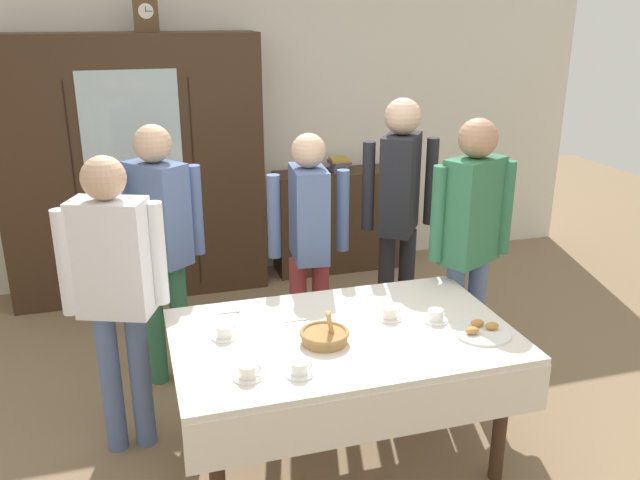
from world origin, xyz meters
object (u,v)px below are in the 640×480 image
object	(u,v)px
tea_cup_mid_left	(390,314)
person_behind_table_right	(309,232)
person_near_right_end	(115,280)
person_beside_shelf	(160,232)
spoon_center	(300,320)
pastry_plate	(482,331)
tea_cup_far_right	(248,372)
tea_cup_near_left	(300,369)
person_by_cabinet	(471,230)
wall_cabinet	(135,170)
person_behind_table_left	(399,201)
book_stack	(339,164)
spoon_near_left	(233,312)
mantel_clock	(146,15)
bread_basket	(325,336)
bookshelf_low	(339,220)
tea_cup_back_edge	(225,333)
dining_table	(345,353)
tea_cup_near_right	(436,316)

from	to	relation	value
tea_cup_mid_left	person_behind_table_right	bearing A→B (deg)	101.63
person_near_right_end	person_beside_shelf	world-z (taller)	person_beside_shelf
spoon_center	pastry_plate	bearing A→B (deg)	-25.29
tea_cup_far_right	tea_cup_near_left	bearing A→B (deg)	-9.10
tea_cup_far_right	person_by_cabinet	xyz separation A→B (m)	(1.48, 0.78, 0.26)
wall_cabinet	person_behind_table_left	bearing A→B (deg)	-42.31
book_stack	spoon_near_left	size ratio (longest dim) A/B	1.95
mantel_clock	bread_basket	world-z (taller)	mantel_clock
mantel_clock	book_stack	size ratio (longest dim) A/B	1.03
bookshelf_low	person_near_right_end	bearing A→B (deg)	-130.83
pastry_plate	person_near_right_end	xyz separation A→B (m)	(-1.72, 0.62, 0.22)
tea_cup_back_edge	person_by_cabinet	bearing A→B (deg)	14.04
tea_cup_far_right	person_beside_shelf	world-z (taller)	person_beside_shelf
person_behind_table_right	person_beside_shelf	world-z (taller)	person_beside_shelf
tea_cup_back_edge	person_behind_table_right	size ratio (longest dim) A/B	0.08
dining_table	wall_cabinet	distance (m)	2.77
tea_cup_near_right	tea_cup_mid_left	xyz separation A→B (m)	(-0.22, 0.09, 0.00)
mantel_clock	pastry_plate	xyz separation A→B (m)	(1.37, -2.76, -1.46)
dining_table	bread_basket	size ratio (longest dim) A/B	6.98
bookshelf_low	tea_cup_back_edge	world-z (taller)	bookshelf_low
bread_basket	spoon_center	distance (m)	0.27
pastry_plate	spoon_near_left	bearing A→B (deg)	152.96
mantel_clock	person_by_cabinet	bearing A→B (deg)	-51.14
book_stack	tea_cup_near_right	distance (m)	2.65
person_behind_table_left	bread_basket	bearing A→B (deg)	-126.89
tea_cup_mid_left	person_near_right_end	size ratio (longest dim) A/B	0.08
tea_cup_far_right	person_by_cabinet	distance (m)	1.69
tea_cup_near_right	person_behind_table_left	world-z (taller)	person_behind_table_left
tea_cup_mid_left	bread_basket	size ratio (longest dim) A/B	0.54
person_by_cabinet	tea_cup_back_edge	bearing A→B (deg)	-165.96
tea_cup_back_edge	book_stack	bearing A→B (deg)	60.78
tea_cup_near_left	person_by_cabinet	bearing A→B (deg)	33.02
book_stack	tea_cup_near_left	size ratio (longest dim) A/B	1.79
bread_basket	person_near_right_end	size ratio (longest dim) A/B	0.15
tea_cup_near_left	bread_basket	xyz separation A→B (m)	(0.19, 0.25, 0.01)
spoon_center	person_behind_table_left	size ratio (longest dim) A/B	0.07
tea_cup_mid_left	person_beside_shelf	bearing A→B (deg)	137.91
spoon_center	wall_cabinet	bearing A→B (deg)	107.09
tea_cup_mid_left	person_behind_table_left	size ratio (longest dim) A/B	0.08
book_stack	bread_basket	distance (m)	2.85
spoon_near_left	wall_cabinet	bearing A→B (deg)	100.79
wall_cabinet	bookshelf_low	bearing A→B (deg)	1.68
tea_cup_near_left	person_beside_shelf	bearing A→B (deg)	109.71
pastry_plate	person_by_cabinet	distance (m)	0.80
bookshelf_low	person_behind_table_right	size ratio (longest dim) A/B	0.74
tea_cup_near_right	person_behind_table_right	size ratio (longest dim) A/B	0.08
wall_cabinet	bread_basket	world-z (taller)	wall_cabinet
spoon_near_left	person_by_cabinet	bearing A→B (deg)	4.44
tea_cup_near_left	tea_cup_near_right	distance (m)	0.86
dining_table	wall_cabinet	xyz separation A→B (m)	(-0.90, 2.59, 0.40)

